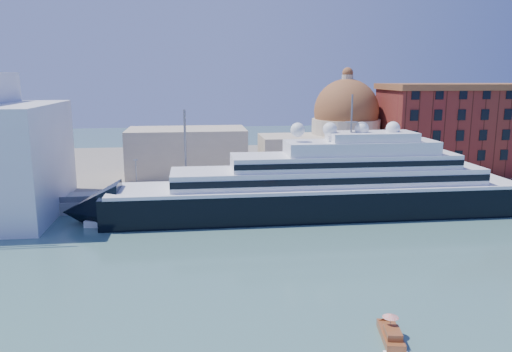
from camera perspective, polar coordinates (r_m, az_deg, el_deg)
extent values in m
plane|color=#355C5B|center=(77.76, 6.95, -9.26)|extent=(400.00, 400.00, 0.00)
cube|color=gray|center=(109.21, 2.65, -2.41)|extent=(180.00, 10.00, 2.50)
cube|color=slate|center=(148.95, -0.02, 1.25)|extent=(260.00, 72.00, 2.00)
cube|color=slate|center=(104.47, 3.08, -2.01)|extent=(180.00, 0.10, 1.20)
cube|color=black|center=(99.70, 7.03, -3.19)|extent=(82.48, 12.69, 6.87)
cone|color=black|center=(98.68, -18.26, -3.85)|extent=(10.57, 12.69, 12.69)
cube|color=black|center=(116.76, 27.07, -2.33)|extent=(6.34, 11.63, 6.34)
cube|color=white|center=(98.83, 7.08, -1.12)|extent=(80.37, 12.90, 0.63)
cube|color=white|center=(98.98, 8.29, -0.01)|extent=(61.33, 10.57, 3.17)
cube|color=black|center=(94.00, 9.14, -0.64)|extent=(61.33, 0.15, 1.27)
cube|color=white|center=(99.33, 10.11, 1.71)|extent=(44.41, 9.52, 2.75)
cube|color=white|center=(99.91, 11.90, 3.24)|extent=(29.61, 8.46, 2.54)
cube|color=white|center=(100.34, 13.10, 4.44)|extent=(16.92, 7.40, 1.69)
cylinder|color=slate|center=(98.54, 10.89, 7.00)|extent=(0.32, 0.32, 7.40)
sphere|color=white|center=(96.08, 4.78, 5.28)|extent=(2.75, 2.75, 2.75)
sphere|color=white|center=(97.58, 8.45, 5.29)|extent=(2.75, 2.75, 2.75)
sphere|color=white|center=(99.47, 11.99, 5.28)|extent=(2.75, 2.75, 2.75)
sphere|color=white|center=(101.72, 15.38, 5.26)|extent=(2.75, 2.75, 2.75)
cube|color=white|center=(96.60, -15.81, -5.14)|extent=(10.88, 4.76, 1.40)
cube|color=white|center=(95.83, -14.83, -4.51)|extent=(3.75, 2.60, 1.05)
cube|color=brown|center=(57.17, 15.13, -17.22)|extent=(2.94, 6.06, 0.97)
cube|color=brown|center=(55.95, 15.38, -16.95)|extent=(1.96, 2.66, 0.77)
cylinder|color=slate|center=(57.03, 15.09, -15.92)|extent=(0.06, 0.06, 1.55)
cone|color=red|center=(56.64, 15.14, -15.14)|extent=(1.74, 1.74, 0.39)
cube|color=maroon|center=(141.89, 22.63, 4.76)|extent=(42.00, 18.00, 22.00)
cube|color=brown|center=(141.19, 22.99, 9.39)|extent=(43.00, 19.00, 1.50)
cylinder|color=beige|center=(135.86, 10.15, 3.50)|extent=(18.00, 18.00, 14.00)
sphere|color=brown|center=(134.93, 10.28, 7.28)|extent=(17.00, 17.00, 17.00)
cylinder|color=beige|center=(134.61, 10.40, 10.68)|extent=(3.00, 3.00, 3.00)
cube|color=beige|center=(130.75, 4.50, 2.45)|extent=(18.00, 14.00, 10.00)
cube|color=beige|center=(129.93, -7.88, 2.76)|extent=(30.00, 16.00, 12.00)
cylinder|color=slate|center=(104.26, -13.50, -0.43)|extent=(0.24, 0.24, 8.00)
cube|color=slate|center=(103.51, -13.61, 1.80)|extent=(0.80, 0.30, 0.25)
cylinder|color=slate|center=(105.18, 2.96, -0.02)|extent=(0.24, 0.24, 8.00)
cube|color=slate|center=(104.44, 2.98, 2.19)|extent=(0.80, 0.30, 0.25)
cylinder|color=slate|center=(114.26, 17.94, 0.36)|extent=(0.24, 0.24, 8.00)
cube|color=slate|center=(113.58, 18.07, 2.39)|extent=(0.80, 0.30, 0.25)
cylinder|color=slate|center=(104.69, -8.06, 2.61)|extent=(0.50, 0.50, 18.00)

